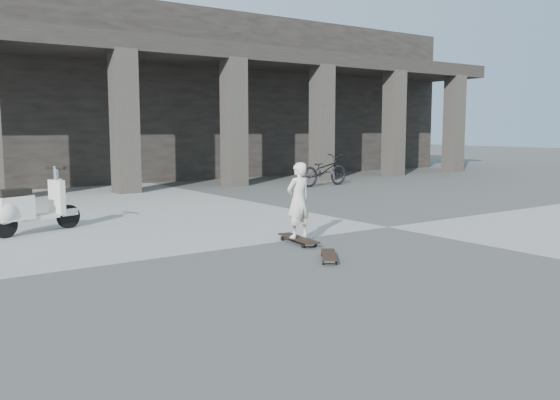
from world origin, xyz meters
TOP-DOWN VIEW (x-y plane):
  - ground at (0.00, 0.00)m, footprint 90.00×90.00m
  - colonnade at (-0.00, 13.77)m, footprint 28.00×8.82m
  - longboard at (-2.32, -0.31)m, footprint 0.36×1.01m
  - skateboard_spare at (-2.69, -1.51)m, footprint 0.62×0.72m
  - child at (-2.32, -0.31)m, footprint 0.45×0.31m
  - scooter at (-5.72, 3.03)m, footprint 1.60×0.82m
  - bicycle at (4.05, 6.79)m, footprint 1.94×0.80m

SIDE VIEW (x-z plane):
  - ground at x=0.00m, z-range 0.00..0.00m
  - skateboard_spare at x=-2.69m, z-range 0.02..0.12m
  - longboard at x=-2.32m, z-range 0.03..0.13m
  - scooter at x=-5.72m, z-range -0.12..1.04m
  - bicycle at x=4.05m, z-range 0.00..0.99m
  - child at x=-2.32m, z-range 0.10..1.29m
  - colonnade at x=0.00m, z-range 0.03..6.03m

